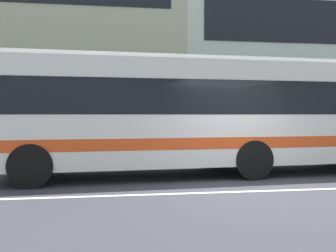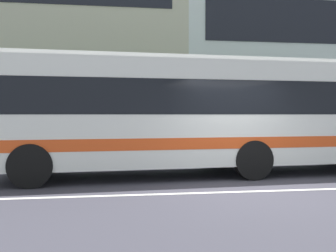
% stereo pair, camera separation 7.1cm
% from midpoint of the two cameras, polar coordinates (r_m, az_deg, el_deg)
% --- Properties ---
extents(ground_plane, '(160.00, 160.00, 0.00)m').
position_cam_midpoint_polar(ground_plane, '(9.01, 12.52, -8.97)').
color(ground_plane, '#3F3E49').
extents(lane_centre_line, '(60.00, 0.16, 0.01)m').
position_cam_midpoint_polar(lane_centre_line, '(9.01, 12.52, -8.94)').
color(lane_centre_line, silver).
rests_on(lane_centre_line, ground_plane).
extents(hedge_row_far, '(22.39, 1.10, 0.78)m').
position_cam_midpoint_polar(hedge_row_far, '(14.94, -4.51, -3.20)').
color(hedge_row_far, '#2A622A').
rests_on(hedge_row_far, ground_plane).
extents(transit_bus, '(11.47, 3.27, 3.13)m').
position_cam_midpoint_polar(transit_bus, '(11.25, 6.37, 2.01)').
color(transit_bus, silver).
rests_on(transit_bus, ground_plane).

